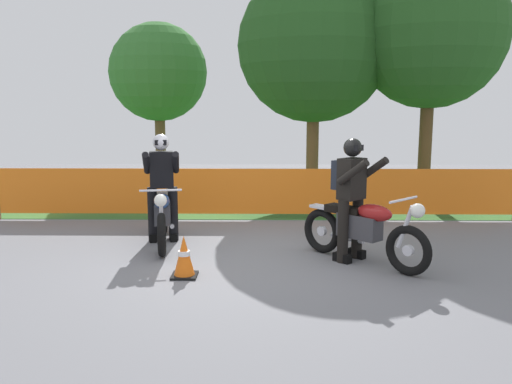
% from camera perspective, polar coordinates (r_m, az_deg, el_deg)
% --- Properties ---
extents(ground, '(24.00, 24.00, 0.02)m').
position_cam_1_polar(ground, '(7.31, -0.48, -7.58)').
color(ground, slate).
extents(grass_verge, '(24.00, 6.38, 0.01)m').
position_cam_1_polar(grass_verge, '(12.98, 0.09, 0.01)').
color(grass_verge, '#386B2D').
rests_on(grass_verge, ground).
extents(barrier_fence, '(9.74, 0.08, 1.05)m').
position_cam_1_polar(barrier_fence, '(9.75, -0.14, 0.05)').
color(barrier_fence, olive).
rests_on(barrier_fence, ground).
extents(tree_leftmost, '(2.64, 2.64, 4.33)m').
position_cam_1_polar(tree_leftmost, '(14.80, -10.55, 12.61)').
color(tree_leftmost, brown).
rests_on(tree_leftmost, ground).
extents(tree_near_left, '(3.42, 3.42, 5.15)m').
position_cam_1_polar(tree_near_left, '(12.17, 6.34, 15.51)').
color(tree_near_left, brown).
rests_on(tree_near_left, ground).
extents(tree_near_right, '(3.19, 3.19, 5.23)m').
position_cam_1_polar(tree_near_right, '(12.18, 18.48, 16.00)').
color(tree_near_right, brown).
rests_on(tree_near_right, ground).
extents(motorcycle_lead, '(0.61, 2.01, 0.95)m').
position_cam_1_polar(motorcycle_lead, '(8.19, -10.10, -2.46)').
color(motorcycle_lead, black).
rests_on(motorcycle_lead, ground).
extents(motorcycle_trailing, '(1.50, 1.57, 0.98)m').
position_cam_1_polar(motorcycle_trailing, '(7.24, 11.57, -3.99)').
color(motorcycle_trailing, black).
rests_on(motorcycle_trailing, ground).
extents(rider_lead, '(0.61, 0.62, 1.69)m').
position_cam_1_polar(rider_lead, '(8.30, -10.17, 0.88)').
color(rider_lead, black).
rests_on(rider_lead, ground).
extents(rider_trailing, '(0.76, 0.77, 1.69)m').
position_cam_1_polar(rider_trailing, '(7.28, 10.26, -0.04)').
color(rider_trailing, black).
rests_on(rider_trailing, ground).
extents(traffic_cone, '(0.32, 0.32, 0.53)m').
position_cam_1_polar(traffic_cone, '(6.66, -7.82, -6.97)').
color(traffic_cone, black).
rests_on(traffic_cone, ground).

